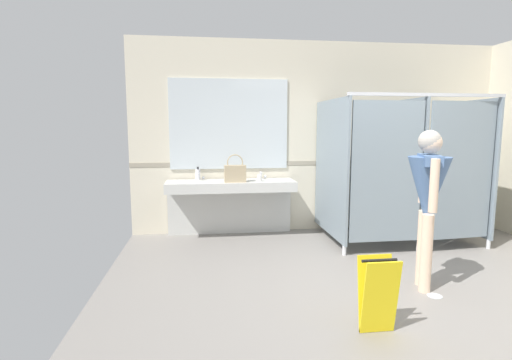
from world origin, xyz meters
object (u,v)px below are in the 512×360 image
Objects in this scene: handbag at (235,173)px; wet_floor_sign at (378,294)px; paper_cup at (260,178)px; soap_dispenser at (198,174)px; person_standing at (428,191)px.

handbag is 0.66× the size of wet_floor_sign.
paper_cup is at bearing 101.41° from wet_floor_sign.
wet_floor_sign is (0.54, -2.70, -0.57)m from paper_cup.
handbag reaches higher than paper_cup.
soap_dispenser is at bearing 150.90° from handbag.
paper_cup reaches higher than wet_floor_sign.
handbag reaches higher than soap_dispenser.
soap_dispenser reaches higher than wet_floor_sign.
person_standing is 4.00× the size of handbag.
handbag is at bearing -178.22° from paper_cup.
person_standing is at bearing -55.12° from paper_cup.
handbag reaches higher than wet_floor_sign.
wet_floor_sign is at bearing -71.61° from handbag.
wet_floor_sign is at bearing -78.59° from paper_cup.
paper_cup is (0.35, 0.01, -0.09)m from handbag.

